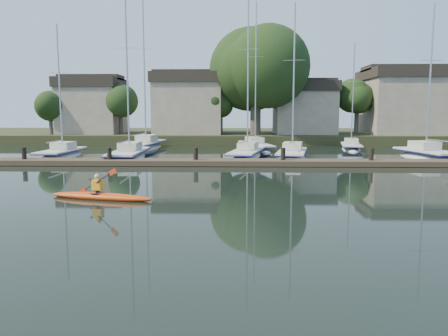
{
  "coord_description": "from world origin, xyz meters",
  "views": [
    {
      "loc": [
        -0.2,
        -15.85,
        3.66
      ],
      "look_at": [
        -0.74,
        3.17,
        1.2
      ],
      "focal_mm": 35.0,
      "sensor_mm": 36.0,
      "label": 1
    }
  ],
  "objects_px": {
    "sailboat_7": "(351,151)",
    "sailboat_2": "(247,159)",
    "kayak": "(100,195)",
    "dock": "(239,162)",
    "sailboat_6": "(256,151)",
    "sailboat_3": "(292,161)",
    "sailboat_4": "(427,161)",
    "sailboat_5": "(145,151)",
    "sailboat_0": "(62,159)",
    "sailboat_1": "(129,161)"
  },
  "relations": [
    {
      "from": "kayak",
      "to": "sailboat_7",
      "type": "relative_size",
      "value": 0.41
    },
    {
      "from": "sailboat_2",
      "to": "sailboat_5",
      "type": "height_order",
      "value": "sailboat_5"
    },
    {
      "from": "dock",
      "to": "sailboat_5",
      "type": "distance_m",
      "value": 16.12
    },
    {
      "from": "sailboat_2",
      "to": "sailboat_5",
      "type": "relative_size",
      "value": 0.88
    },
    {
      "from": "sailboat_2",
      "to": "sailboat_0",
      "type": "bearing_deg",
      "value": -167.98
    },
    {
      "from": "sailboat_6",
      "to": "sailboat_7",
      "type": "height_order",
      "value": "sailboat_6"
    },
    {
      "from": "kayak",
      "to": "sailboat_7",
      "type": "bearing_deg",
      "value": 69.35
    },
    {
      "from": "sailboat_7",
      "to": "sailboat_2",
      "type": "bearing_deg",
      "value": -132.45
    },
    {
      "from": "kayak",
      "to": "sailboat_0",
      "type": "bearing_deg",
      "value": 130.05
    },
    {
      "from": "sailboat_0",
      "to": "kayak",
      "type": "bearing_deg",
      "value": -61.79
    },
    {
      "from": "sailboat_5",
      "to": "sailboat_0",
      "type": "bearing_deg",
      "value": -117.28
    },
    {
      "from": "sailboat_3",
      "to": "sailboat_7",
      "type": "bearing_deg",
      "value": 61.81
    },
    {
      "from": "sailboat_4",
      "to": "sailboat_5",
      "type": "relative_size",
      "value": 0.79
    },
    {
      "from": "sailboat_0",
      "to": "sailboat_3",
      "type": "height_order",
      "value": "sailboat_3"
    },
    {
      "from": "sailboat_5",
      "to": "sailboat_7",
      "type": "bearing_deg",
      "value": 4.49
    },
    {
      "from": "kayak",
      "to": "sailboat_5",
      "type": "height_order",
      "value": "sailboat_5"
    },
    {
      "from": "sailboat_5",
      "to": "sailboat_1",
      "type": "bearing_deg",
      "value": -80.89
    },
    {
      "from": "sailboat_6",
      "to": "sailboat_4",
      "type": "bearing_deg",
      "value": -43.51
    },
    {
      "from": "kayak",
      "to": "sailboat_3",
      "type": "xyz_separation_m",
      "value": [
        10.12,
        16.56,
        -0.38
      ]
    },
    {
      "from": "dock",
      "to": "sailboat_2",
      "type": "height_order",
      "value": "sailboat_2"
    },
    {
      "from": "sailboat_7",
      "to": "sailboat_4",
      "type": "bearing_deg",
      "value": -54.51
    },
    {
      "from": "kayak",
      "to": "sailboat_4",
      "type": "relative_size",
      "value": 0.36
    },
    {
      "from": "sailboat_0",
      "to": "sailboat_6",
      "type": "height_order",
      "value": "sailboat_6"
    },
    {
      "from": "sailboat_5",
      "to": "sailboat_6",
      "type": "xyz_separation_m",
      "value": [
        10.96,
        -0.2,
        0.03
      ]
    },
    {
      "from": "sailboat_5",
      "to": "sailboat_6",
      "type": "distance_m",
      "value": 10.97
    },
    {
      "from": "kayak",
      "to": "sailboat_6",
      "type": "xyz_separation_m",
      "value": [
        7.61,
        24.93,
        -0.36
      ]
    },
    {
      "from": "sailboat_3",
      "to": "sailboat_4",
      "type": "distance_m",
      "value": 10.59
    },
    {
      "from": "sailboat_1",
      "to": "sailboat_3",
      "type": "relative_size",
      "value": 1.11
    },
    {
      "from": "sailboat_1",
      "to": "sailboat_5",
      "type": "distance_m",
      "value": 9.34
    },
    {
      "from": "dock",
      "to": "sailboat_7",
      "type": "xyz_separation_m",
      "value": [
        11.02,
        12.97,
        -0.37
      ]
    },
    {
      "from": "dock",
      "to": "sailboat_2",
      "type": "xyz_separation_m",
      "value": [
        0.65,
        5.28,
        -0.39
      ]
    },
    {
      "from": "sailboat_3",
      "to": "sailboat_6",
      "type": "xyz_separation_m",
      "value": [
        -2.51,
        8.38,
        0.02
      ]
    },
    {
      "from": "kayak",
      "to": "sailboat_4",
      "type": "xyz_separation_m",
      "value": [
        20.71,
        16.63,
        -0.4
      ]
    },
    {
      "from": "sailboat_7",
      "to": "sailboat_1",
      "type": "bearing_deg",
      "value": -144.12
    },
    {
      "from": "dock",
      "to": "sailboat_0",
      "type": "distance_m",
      "value": 15.28
    },
    {
      "from": "dock",
      "to": "sailboat_6",
      "type": "distance_m",
      "value": 13.1
    },
    {
      "from": "sailboat_2",
      "to": "sailboat_4",
      "type": "distance_m",
      "value": 14.16
    },
    {
      "from": "sailboat_2",
      "to": "sailboat_3",
      "type": "xyz_separation_m",
      "value": [
        3.56,
        -0.68,
        -0.01
      ]
    },
    {
      "from": "sailboat_4",
      "to": "sailboat_3",
      "type": "bearing_deg",
      "value": 169.95
    },
    {
      "from": "sailboat_7",
      "to": "kayak",
      "type": "bearing_deg",
      "value": -113.21
    },
    {
      "from": "dock",
      "to": "sailboat_7",
      "type": "distance_m",
      "value": 17.02
    },
    {
      "from": "kayak",
      "to": "sailboat_0",
      "type": "height_order",
      "value": "sailboat_0"
    },
    {
      "from": "sailboat_1",
      "to": "sailboat_5",
      "type": "xyz_separation_m",
      "value": [
        -0.66,
        9.32,
        -0.01
      ]
    },
    {
      "from": "kayak",
      "to": "dock",
      "type": "distance_m",
      "value": 13.34
    },
    {
      "from": "sailboat_2",
      "to": "sailboat_3",
      "type": "distance_m",
      "value": 3.62
    },
    {
      "from": "kayak",
      "to": "sailboat_2",
      "type": "relative_size",
      "value": 0.32
    },
    {
      "from": "sailboat_2",
      "to": "kayak",
      "type": "bearing_deg",
      "value": -99.68
    },
    {
      "from": "kayak",
      "to": "dock",
      "type": "relative_size",
      "value": 0.14
    },
    {
      "from": "sailboat_4",
      "to": "sailboat_0",
      "type": "bearing_deg",
      "value": 168.79
    },
    {
      "from": "sailboat_2",
      "to": "sailboat_6",
      "type": "relative_size",
      "value": 0.96
    }
  ]
}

